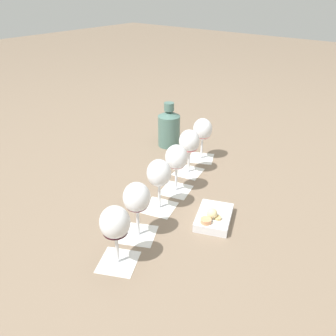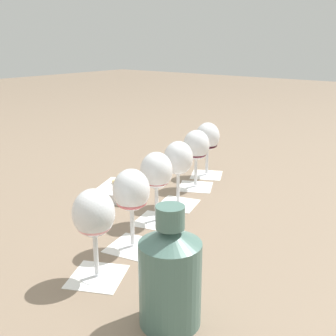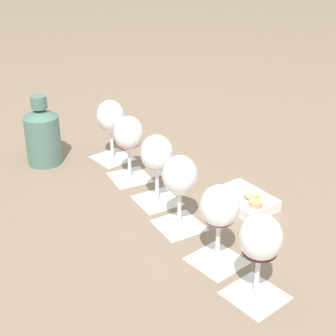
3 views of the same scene
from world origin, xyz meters
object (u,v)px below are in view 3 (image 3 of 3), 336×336
wine_glass_1 (128,136)px  ceramic_vase (43,134)px  snack_dish (246,200)px  wine_glass_5 (260,242)px  wine_glass_0 (111,119)px  wine_glass_3 (180,178)px  wine_glass_4 (219,210)px  wine_glass_2 (157,156)px

wine_glass_1 → ceramic_vase: size_ratio=0.88×
snack_dish → wine_glass_1: bearing=-130.4°
wine_glass_5 → snack_dish: bearing=161.9°
wine_glass_0 → snack_dish: (0.36, 0.29, -0.11)m
wine_glass_0 → wine_glass_3: size_ratio=1.00×
wine_glass_3 → wine_glass_5: 0.29m
wine_glass_5 → snack_dish: 0.36m
wine_glass_1 → wine_glass_4: 0.44m
wine_glass_3 → snack_dish: bearing=104.6°
wine_glass_4 → wine_glass_5: same height
wine_glass_3 → ceramic_vase: bearing=-145.0°
wine_glass_3 → wine_glass_5: bearing=16.4°
ceramic_vase → wine_glass_4: bearing=30.6°
wine_glass_1 → wine_glass_3: (0.27, 0.07, -0.00)m
wine_glass_0 → ceramic_vase: size_ratio=0.88×
wine_glass_2 → wine_glass_5: 0.41m
wine_glass_5 → snack_dish: size_ratio=1.00×
wine_glass_4 → snack_dish: size_ratio=1.00×
snack_dish → ceramic_vase: bearing=-127.8°
wine_glass_2 → snack_dish: (0.08, 0.21, -0.11)m
wine_glass_2 → wine_glass_5: size_ratio=1.00×
ceramic_vase → wine_glass_2: bearing=42.4°
wine_glass_0 → ceramic_vase: 0.20m
wine_glass_2 → wine_glass_4: 0.29m
wine_glass_4 → wine_glass_5: bearing=17.0°
wine_glass_1 → wine_glass_3: size_ratio=1.00×
wine_glass_4 → wine_glass_5: 0.13m
wine_glass_2 → snack_dish: 0.25m
wine_glass_1 → wine_glass_5: bearing=15.7°
wine_glass_1 → snack_dish: bearing=49.6°
wine_glass_4 → wine_glass_2: bearing=-166.2°
wine_glass_1 → wine_glass_5: 0.56m
wine_glass_0 → wine_glass_5: (0.68, 0.18, 0.00)m
wine_glass_3 → wine_glass_4: bearing=15.9°
snack_dish → wine_glass_2: bearing=-110.0°
wine_glass_0 → ceramic_vase: (-0.02, -0.20, -0.04)m
wine_glass_1 → wine_glass_2: 0.15m
wine_glass_3 → wine_glass_4: size_ratio=1.00×
wine_glass_3 → snack_dish: 0.22m
wine_glass_1 → wine_glass_3: same height
wine_glass_2 → ceramic_vase: bearing=-137.6°
wine_glass_0 → wine_glass_3: bearing=14.0°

